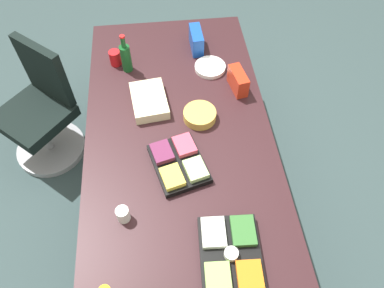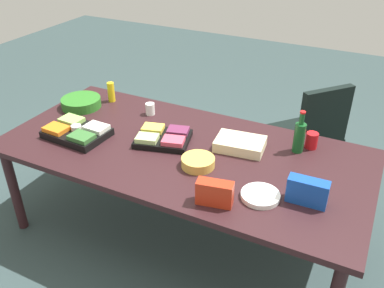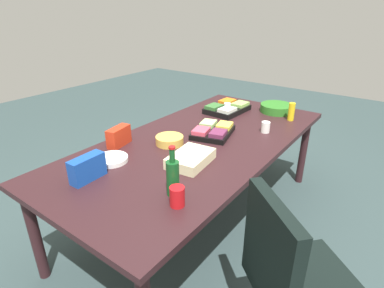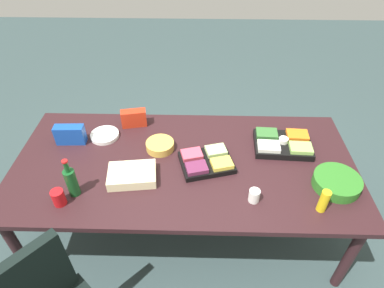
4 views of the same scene
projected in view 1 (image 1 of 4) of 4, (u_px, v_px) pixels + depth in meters
ground_plane at (183, 199)px, 2.85m from camera, size 10.00×10.00×0.00m
conference_table at (180, 149)px, 2.29m from camera, size 2.45×1.17×0.74m
office_chair at (43, 117)px, 2.85m from camera, size 0.68×0.68×0.97m
wine_bottle at (126, 57)px, 2.54m from camera, size 0.07×0.07×0.29m
fruit_platter at (179, 163)px, 2.12m from camera, size 0.42×0.36×0.07m
chip_bag_red at (238, 81)px, 2.46m from camera, size 0.21×0.12×0.14m
paper_cup at (123, 214)px, 1.92m from camera, size 0.08×0.08×0.09m
veggie_tray at (231, 256)px, 1.80m from camera, size 0.43×0.32×0.09m
paper_plate_stack at (210, 67)px, 2.62m from camera, size 0.27×0.27×0.03m
chip_bag_blue at (196, 40)px, 2.71m from camera, size 0.22×0.09×0.15m
red_solo_cup at (115, 58)px, 2.62m from camera, size 0.10×0.10×0.11m
chip_bowl at (200, 115)px, 2.34m from camera, size 0.24×0.24×0.06m
sheet_cake at (149, 101)px, 2.41m from camera, size 0.34×0.26×0.07m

